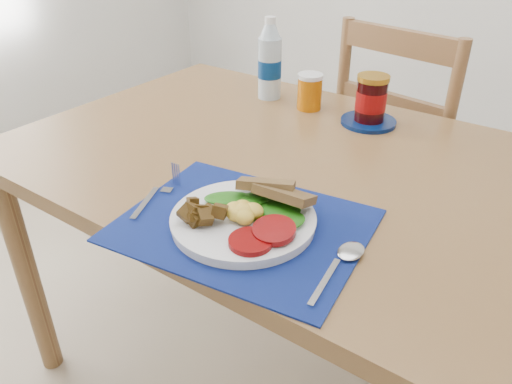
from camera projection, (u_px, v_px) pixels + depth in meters
table at (298, 190)px, 1.20m from camera, size 1.40×0.90×0.75m
chair_far at (404, 136)px, 1.67m from camera, size 0.49×0.48×1.16m
placemat at (243, 225)px, 0.92m from camera, size 0.48×0.40×0.00m
breakfast_plate at (240, 216)px, 0.91m from camera, size 0.26×0.26×0.06m
fork at (159, 195)px, 1.01m from camera, size 0.06×0.17×0.00m
spoon at (343, 261)px, 0.82m from camera, size 0.04×0.18×0.01m
water_bottle at (270, 63)px, 1.46m from camera, size 0.07×0.07×0.24m
juice_glass at (310, 93)px, 1.41m from camera, size 0.07×0.07×0.10m
jam_on_saucer at (371, 103)px, 1.31m from camera, size 0.15×0.15×0.13m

